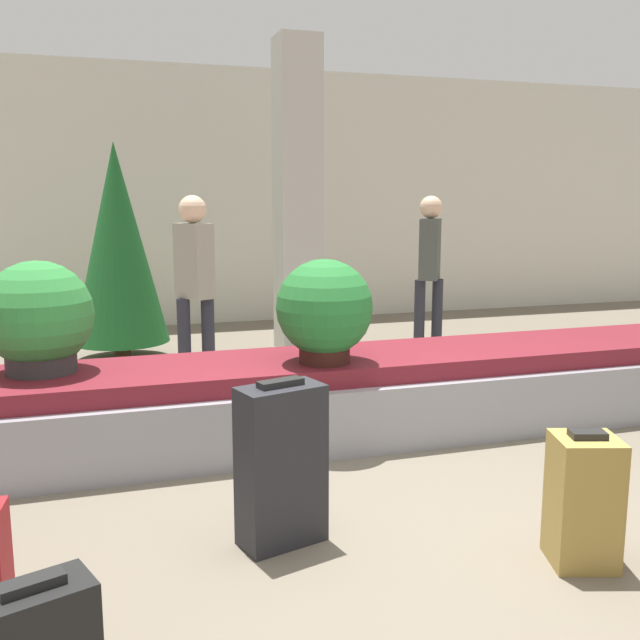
{
  "coord_description": "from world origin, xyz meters",
  "views": [
    {
      "loc": [
        -1.4,
        -2.94,
        1.59
      ],
      "look_at": [
        0.0,
        1.48,
        0.8
      ],
      "focal_mm": 40.0,
      "sensor_mm": 36.0,
      "label": 1
    }
  ],
  "objects_px": {
    "traveler_1": "(430,262)",
    "decorated_tree": "(118,244)",
    "pillar": "(298,197)",
    "traveler_0": "(194,276)",
    "suitcase_1": "(583,500)",
    "potted_plant_1": "(39,319)",
    "suitcase_2": "(281,465)",
    "potted_plant_0": "(324,311)"
  },
  "relations": [
    {
      "from": "traveler_0",
      "to": "potted_plant_0",
      "type": "bearing_deg",
      "value": -8.66
    },
    {
      "from": "potted_plant_1",
      "to": "traveler_0",
      "type": "height_order",
      "value": "traveler_0"
    },
    {
      "from": "suitcase_1",
      "to": "potted_plant_1",
      "type": "distance_m",
      "value": 3.17
    },
    {
      "from": "potted_plant_1",
      "to": "traveler_1",
      "type": "height_order",
      "value": "traveler_1"
    },
    {
      "from": "suitcase_2",
      "to": "traveler_1",
      "type": "bearing_deg",
      "value": 39.14
    },
    {
      "from": "suitcase_1",
      "to": "decorated_tree",
      "type": "height_order",
      "value": "decorated_tree"
    },
    {
      "from": "suitcase_1",
      "to": "traveler_1",
      "type": "height_order",
      "value": "traveler_1"
    },
    {
      "from": "traveler_1",
      "to": "suitcase_1",
      "type": "bearing_deg",
      "value": -163.18
    },
    {
      "from": "traveler_1",
      "to": "traveler_0",
      "type": "bearing_deg",
      "value": 138.7
    },
    {
      "from": "pillar",
      "to": "traveler_1",
      "type": "distance_m",
      "value": 1.52
    },
    {
      "from": "traveler_0",
      "to": "potted_plant_1",
      "type": "bearing_deg",
      "value": -68.22
    },
    {
      "from": "suitcase_2",
      "to": "traveler_0",
      "type": "relative_size",
      "value": 0.48
    },
    {
      "from": "traveler_1",
      "to": "decorated_tree",
      "type": "height_order",
      "value": "decorated_tree"
    },
    {
      "from": "pillar",
      "to": "decorated_tree",
      "type": "relative_size",
      "value": 1.5
    },
    {
      "from": "decorated_tree",
      "to": "potted_plant_1",
      "type": "bearing_deg",
      "value": -101.7
    },
    {
      "from": "potted_plant_0",
      "to": "traveler_0",
      "type": "relative_size",
      "value": 0.41
    },
    {
      "from": "potted_plant_1",
      "to": "suitcase_2",
      "type": "bearing_deg",
      "value": -53.49
    },
    {
      "from": "suitcase_1",
      "to": "potted_plant_0",
      "type": "bearing_deg",
      "value": 125.5
    },
    {
      "from": "potted_plant_0",
      "to": "traveler_1",
      "type": "distance_m",
      "value": 2.95
    },
    {
      "from": "pillar",
      "to": "traveler_0",
      "type": "distance_m",
      "value": 1.94
    },
    {
      "from": "potted_plant_1",
      "to": "decorated_tree",
      "type": "xyz_separation_m",
      "value": [
        0.56,
        2.72,
        0.28
      ]
    },
    {
      "from": "potted_plant_0",
      "to": "potted_plant_1",
      "type": "xyz_separation_m",
      "value": [
        -1.72,
        0.27,
        -0.01
      ]
    },
    {
      "from": "potted_plant_0",
      "to": "traveler_1",
      "type": "relative_size",
      "value": 0.41
    },
    {
      "from": "traveler_0",
      "to": "traveler_1",
      "type": "distance_m",
      "value": 2.54
    },
    {
      "from": "traveler_1",
      "to": "decorated_tree",
      "type": "relative_size",
      "value": 0.76
    },
    {
      "from": "potted_plant_0",
      "to": "pillar",
      "type": "bearing_deg",
      "value": 77.35
    },
    {
      "from": "potted_plant_0",
      "to": "traveler_1",
      "type": "bearing_deg",
      "value": 50.82
    },
    {
      "from": "potted_plant_0",
      "to": "decorated_tree",
      "type": "height_order",
      "value": "decorated_tree"
    },
    {
      "from": "suitcase_2",
      "to": "potted_plant_0",
      "type": "relative_size",
      "value": 1.17
    },
    {
      "from": "traveler_0",
      "to": "suitcase_1",
      "type": "bearing_deg",
      "value": -9.57
    },
    {
      "from": "pillar",
      "to": "suitcase_2",
      "type": "xyz_separation_m",
      "value": [
        -1.27,
        -4.19,
        -1.22
      ]
    },
    {
      "from": "suitcase_1",
      "to": "decorated_tree",
      "type": "distance_m",
      "value": 5.18
    },
    {
      "from": "traveler_0",
      "to": "decorated_tree",
      "type": "xyz_separation_m",
      "value": [
        -0.56,
        1.36,
        0.19
      ]
    },
    {
      "from": "suitcase_2",
      "to": "traveler_0",
      "type": "distance_m",
      "value": 2.92
    },
    {
      "from": "decorated_tree",
      "to": "suitcase_2",
      "type": "bearing_deg",
      "value": -82.59
    },
    {
      "from": "potted_plant_0",
      "to": "potted_plant_1",
      "type": "distance_m",
      "value": 1.74
    },
    {
      "from": "traveler_0",
      "to": "traveler_1",
      "type": "relative_size",
      "value": 1.0
    },
    {
      "from": "suitcase_2",
      "to": "potted_plant_0",
      "type": "bearing_deg",
      "value": 47.96
    },
    {
      "from": "suitcase_1",
      "to": "potted_plant_1",
      "type": "xyz_separation_m",
      "value": [
        -2.32,
        2.08,
        0.59
      ]
    },
    {
      "from": "suitcase_2",
      "to": "decorated_tree",
      "type": "distance_m",
      "value": 4.32
    },
    {
      "from": "suitcase_2",
      "to": "potted_plant_1",
      "type": "xyz_separation_m",
      "value": [
        -1.11,
        1.5,
        0.5
      ]
    },
    {
      "from": "suitcase_1",
      "to": "traveler_1",
      "type": "xyz_separation_m",
      "value": [
        1.26,
        4.09,
        0.67
      ]
    }
  ]
}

